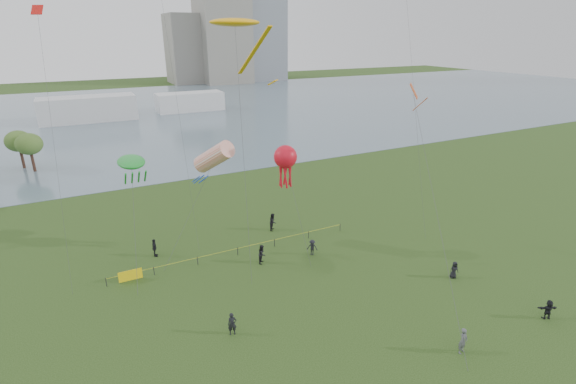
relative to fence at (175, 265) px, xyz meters
name	(u,v)px	position (x,y,z in m)	size (l,w,h in m)	color
ground_plane	(352,343)	(8.94, -15.36, -0.55)	(400.00, 400.00, 0.00)	#1F3811
lake	(138,114)	(8.94, 84.64, -0.53)	(400.00, 120.00, 0.08)	slate
building_mid	(223,37)	(54.94, 146.64, 18.45)	(20.00, 20.00, 38.00)	gray
building_low	(188,49)	(40.94, 152.64, 13.45)	(16.00, 18.00, 28.00)	gray
pavilion_left	(88,109)	(-3.06, 79.64, 2.45)	(22.00, 8.00, 6.00)	silver
pavilion_right	(190,102)	(22.94, 82.64, 1.95)	(18.00, 7.00, 5.00)	silver
fence	(175,265)	(0.00, 0.00, 0.00)	(24.07, 0.07, 1.05)	black
kite_flyer	(463,341)	(15.08, -19.51, 0.41)	(0.70, 0.46, 1.93)	#4F5356
spectator_a	(262,254)	(7.70, -2.40, 0.38)	(0.91, 0.71, 1.86)	black
spectator_b	(312,247)	(12.68, -3.24, 0.26)	(1.05, 0.60, 1.62)	black
spectator_c	(155,248)	(-1.16, 3.45, 0.37)	(1.08, 0.45, 1.84)	black
spectator_d	(454,270)	(21.88, -12.50, 0.23)	(0.77, 0.50, 1.58)	black
spectator_e	(548,310)	(23.78, -19.87, 0.25)	(1.50, 0.48, 1.61)	black
spectator_f	(232,324)	(1.74, -10.67, 0.32)	(0.64, 0.42, 1.76)	black
spectator_g	(273,222)	(11.60, 3.56, 0.42)	(0.95, 0.74, 1.96)	black
kite_stingray	(235,23)	(8.25, 3.75, 20.71)	(5.19, 10.66, 21.74)	#3F3F42
kite_windsock	(214,157)	(5.22, 2.96, 8.82)	(8.02, 5.22, 11.27)	#3F3F42
kite_creature	(131,162)	(-2.17, 3.61, 9.16)	(2.73, 8.31, 10.17)	#3F3F42
kite_octopus	(285,158)	(10.74, -1.29, 9.14)	(2.17, 4.94, 10.86)	#3F3F42
kite_delta	(417,103)	(20.02, -7.60, 14.35)	(7.02, 14.94, 16.44)	#3F3F42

